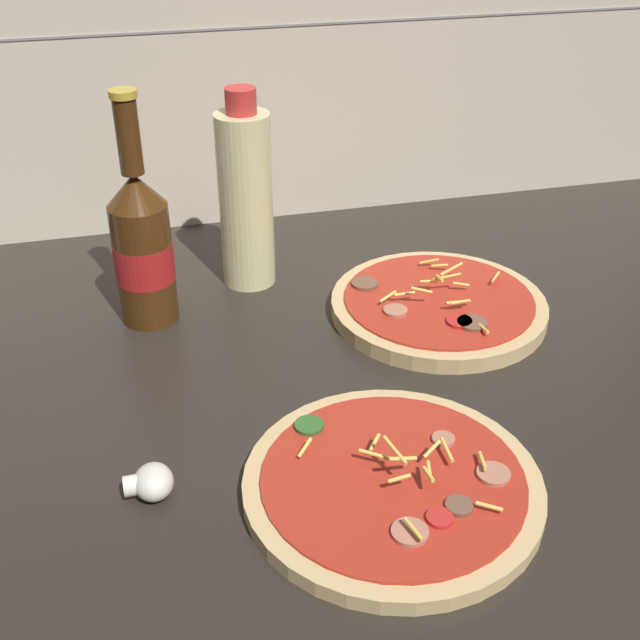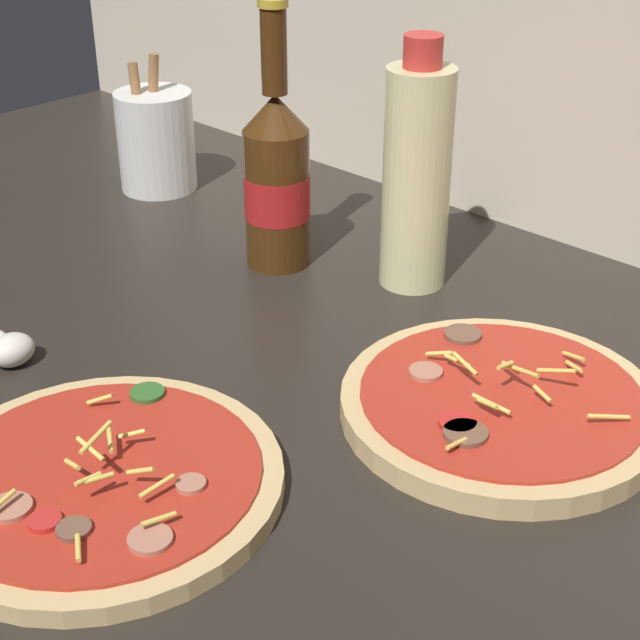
{
  "view_description": "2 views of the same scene",
  "coord_description": "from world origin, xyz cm",
  "px_view_note": "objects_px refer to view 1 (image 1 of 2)",
  "views": [
    {
      "loc": [
        -12.31,
        -64.65,
        52.1
      ],
      "look_at": [
        5.75,
        6.24,
        7.49
      ],
      "focal_mm": 45.0,
      "sensor_mm": 36.0,
      "label": 1
    },
    {
      "loc": [
        56.65,
        -44.93,
        47.53
      ],
      "look_at": [
        4.96,
        8.91,
        6.14
      ],
      "focal_mm": 55.0,
      "sensor_mm": 36.0,
      "label": 2
    }
  ],
  "objects_px": {
    "beer_bottle": "(142,245)",
    "pizza_near": "(393,485)",
    "pizza_far": "(438,306)",
    "oil_bottle": "(246,198)",
    "mushroom_left": "(151,482)"
  },
  "relations": [
    {
      "from": "beer_bottle",
      "to": "oil_bottle",
      "type": "xyz_separation_m",
      "value": [
        0.13,
        0.06,
        0.02
      ]
    },
    {
      "from": "beer_bottle",
      "to": "pizza_near",
      "type": "bearing_deg",
      "value": -62.56
    },
    {
      "from": "pizza_near",
      "to": "beer_bottle",
      "type": "distance_m",
      "value": 0.41
    },
    {
      "from": "pizza_near",
      "to": "pizza_far",
      "type": "relative_size",
      "value": 1.02
    },
    {
      "from": "pizza_far",
      "to": "beer_bottle",
      "type": "distance_m",
      "value": 0.35
    },
    {
      "from": "oil_bottle",
      "to": "beer_bottle",
      "type": "bearing_deg",
      "value": -154.45
    },
    {
      "from": "pizza_near",
      "to": "oil_bottle",
      "type": "height_order",
      "value": "oil_bottle"
    },
    {
      "from": "oil_bottle",
      "to": "mushroom_left",
      "type": "distance_m",
      "value": 0.41
    },
    {
      "from": "pizza_far",
      "to": "beer_bottle",
      "type": "relative_size",
      "value": 0.95
    },
    {
      "from": "pizza_far",
      "to": "oil_bottle",
      "type": "height_order",
      "value": "oil_bottle"
    },
    {
      "from": "pizza_far",
      "to": "mushroom_left",
      "type": "distance_m",
      "value": 0.42
    },
    {
      "from": "mushroom_left",
      "to": "beer_bottle",
      "type": "bearing_deg",
      "value": 86.15
    },
    {
      "from": "pizza_near",
      "to": "mushroom_left",
      "type": "bearing_deg",
      "value": 166.51
    },
    {
      "from": "pizza_far",
      "to": "mushroom_left",
      "type": "height_order",
      "value": "pizza_far"
    },
    {
      "from": "beer_bottle",
      "to": "mushroom_left",
      "type": "bearing_deg",
      "value": -93.85
    }
  ]
}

